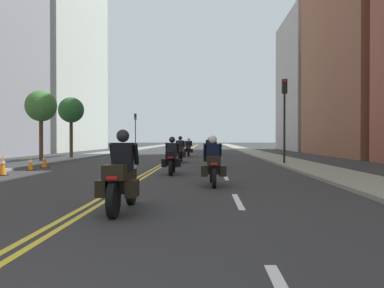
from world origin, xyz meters
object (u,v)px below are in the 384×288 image
Objects in this scene: traffic_cone_0 at (31,163)px; motorcycle_4 at (180,152)px; motorcycle_7 at (209,147)px; traffic_cone_2 at (45,161)px; traffic_light_far at (135,125)px; motorcycle_0 at (122,179)px; street_tree_0 at (41,107)px; motorcycle_1 at (213,165)px; street_tree_1 at (71,111)px; motorcycle_2 at (172,159)px; traffic_cone_1 at (2,165)px; motorcycle_5 at (211,150)px; motorcycle_6 at (189,149)px; motorcycle_3 at (211,155)px; traffic_light_near at (284,106)px.

motorcycle_4 is at bearing 46.69° from traffic_cone_0.
traffic_cone_2 is at bearing -113.93° from motorcycle_7.
traffic_cone_2 is (-8.38, -17.95, -0.33)m from motorcycle_7.
traffic_cone_0 is 34.32m from traffic_light_far.
motorcycle_7 is 19.82m from traffic_cone_2.
traffic_light_far is at bearing 100.99° from motorcycle_0.
street_tree_0 is at bearing -175.06° from motorcycle_4.
motorcycle_1 is 10.20m from traffic_cone_0.
street_tree_0 is 4.41m from street_tree_1.
motorcycle_4 is 12.89m from motorcycle_7.
motorcycle_1 is at bearing -68.52° from motorcycle_2.
street_tree_1 is at bearing 97.35° from traffic_cone_1.
traffic_cone_0 is at bearing 164.86° from motorcycle_2.
motorcycle_4 reaches higher than motorcycle_0.
traffic_light_far is 23.48m from street_tree_1.
traffic_cone_0 is 0.81× the size of traffic_cone_1.
motorcycle_5 is at bearing 67.66° from motorcycle_4.
motorcycle_6 is at bearing 90.08° from motorcycle_4.
motorcycle_3 is (1.67, 4.11, 0.02)m from motorcycle_2.
traffic_cone_2 is (-0.03, 4.28, -0.05)m from traffic_cone_1.
motorcycle_7 is at bearing 88.18° from motorcycle_1.
traffic_light_far reaches higher than street_tree_1.
motorcycle_6 is (-1.71, 21.20, 0.01)m from motorcycle_1.
motorcycle_2 is 3.06× the size of traffic_cone_2.
street_tree_1 reaches higher than motorcycle_1.
traffic_cone_0 is (-8.35, 5.84, -0.32)m from motorcycle_1.
traffic_light_near is 15.59m from street_tree_1.
motorcycle_0 is 1.02× the size of motorcycle_1.
motorcycle_7 is 0.48× the size of street_tree_0.
motorcycle_7 is at bearing 91.84° from motorcycle_3.
street_tree_0 reaches higher than motorcycle_1.
motorcycle_2 is (0.25, 8.73, -0.02)m from motorcycle_0.
motorcycle_0 reaches higher than motorcycle_2.
motorcycle_6 is 12.91m from street_tree_0.
motorcycle_3 is at bearing -73.29° from traffic_light_far.
motorcycle_1 is 1.03× the size of motorcycle_3.
traffic_cone_1 is 0.17× the size of traffic_light_far.
traffic_light_near is at bearing 69.14° from motorcycle_0.
traffic_light_near is at bearing 46.11° from motorcycle_2.
traffic_light_far reaches higher than motorcycle_5.
motorcycle_4 is at bearing -24.91° from street_tree_1.
motorcycle_3 is at bearing 82.77° from motorcycle_0.
motorcycle_1 is 0.49× the size of street_tree_1.
traffic_light_near is (5.78, 6.08, 2.68)m from motorcycle_2.
motorcycle_4 is 11.50m from traffic_cone_1.
motorcycle_6 is 3.36× the size of traffic_cone_0.
motorcycle_5 is at bearing 58.91° from traffic_cone_1.
traffic_cone_1 is at bearing 156.94° from motorcycle_1.
motorcycle_2 reaches higher than traffic_cone_2.
motorcycle_2 is 13.37m from motorcycle_5.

